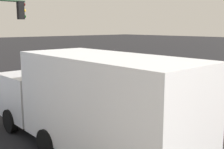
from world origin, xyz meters
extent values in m
plane|color=black|center=(0.00, 0.00, 0.00)|extent=(200.00, 200.00, 0.00)
cube|color=#D8CC4C|center=(0.00, 0.00, 0.01)|extent=(80.00, 0.16, 0.01)
cube|color=#591116|center=(5.55, -2.89, 0.65)|extent=(4.34, 1.79, 0.71)
cube|color=black|center=(5.67, -2.89, 1.26)|extent=(2.27, 1.65, 0.50)
cylinder|color=black|center=(4.12, -3.76, 0.30)|extent=(0.60, 0.22, 0.60)
cylinder|color=black|center=(4.12, -2.01, 0.30)|extent=(0.60, 0.22, 0.60)
cylinder|color=black|center=(6.98, -3.76, 0.30)|extent=(0.60, 0.22, 0.60)
cylinder|color=black|center=(6.98, -2.01, 0.30)|extent=(0.60, 0.22, 0.60)
cube|color=silver|center=(2.21, 2.67, 1.32)|extent=(2.38, 2.44, 1.73)
cube|color=silver|center=(-2.11, 2.67, 1.83)|extent=(5.97, 2.44, 2.77)
cylinder|color=black|center=(2.21, 3.84, 0.45)|extent=(0.90, 0.28, 0.90)
cylinder|color=black|center=(2.21, 1.50, 0.45)|extent=(0.90, 0.28, 0.90)
cylinder|color=black|center=(-0.62, 3.84, 0.45)|extent=(0.90, 0.28, 0.90)
cylinder|color=black|center=(-0.62, 1.50, 0.45)|extent=(0.90, 0.28, 0.90)
cube|color=black|center=(5.81, 1.56, 4.85)|extent=(0.28, 0.30, 0.90)
sphere|color=#360605|center=(5.81, 1.38, 5.15)|extent=(0.18, 0.18, 0.18)
sphere|color=gold|center=(5.81, 1.38, 4.85)|extent=(0.18, 0.18, 0.18)
sphere|color=black|center=(5.81, 1.38, 4.55)|extent=(0.18, 0.18, 0.18)
camera|label=1|loc=(-8.08, 7.86, 4.03)|focal=44.83mm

